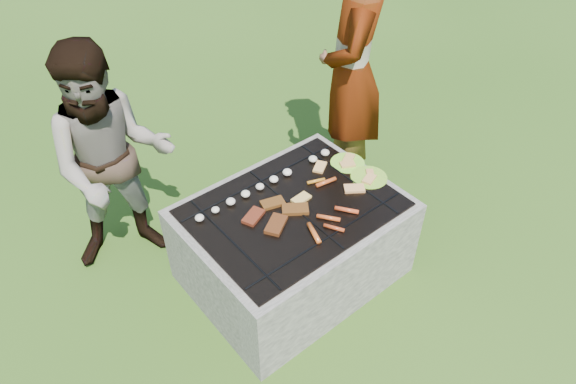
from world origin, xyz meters
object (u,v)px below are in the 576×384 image
at_px(fire_pit, 293,244).
at_px(cook, 352,74).
at_px(plate_far, 348,163).
at_px(plate_near, 369,178).
at_px(bystander, 114,163).

xyz_separation_m(fire_pit, cook, (0.95, 0.49, 0.70)).
height_order(plate_far, plate_near, same).
xyz_separation_m(plate_far, plate_near, (-0.00, -0.20, -0.00)).
height_order(fire_pit, cook, cook).
distance_m(fire_pit, bystander, 1.23).
bearing_deg(plate_far, plate_near, -90.64).
bearing_deg(plate_far, cook, 45.09).
bearing_deg(fire_pit, plate_far, 10.44).
xyz_separation_m(cook, bystander, (-1.66, 0.38, -0.20)).
bearing_deg(plate_near, plate_far, 89.36).
bearing_deg(plate_near, cook, 56.53).
relative_size(fire_pit, plate_near, 4.55).
height_order(fire_pit, plate_near, plate_near).
distance_m(plate_near, cook, 0.79).
xyz_separation_m(plate_far, bystander, (-1.28, 0.76, 0.18)).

